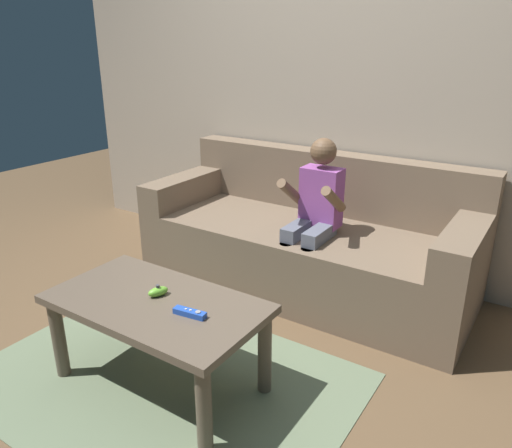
% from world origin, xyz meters
% --- Properties ---
extents(ground_plane, '(8.54, 8.54, 0.00)m').
position_xyz_m(ground_plane, '(0.00, 0.00, 0.00)').
color(ground_plane, brown).
extents(wall_back, '(4.27, 0.05, 2.50)m').
position_xyz_m(wall_back, '(0.00, 1.51, 1.25)').
color(wall_back, '#B2A38E').
rests_on(wall_back, ground).
extents(couch, '(1.98, 0.80, 0.80)m').
position_xyz_m(couch, '(0.05, 1.11, 0.28)').
color(couch, '#75604C').
rests_on(couch, ground).
extents(person_seated_on_couch, '(0.32, 0.39, 0.95)m').
position_xyz_m(person_seated_on_couch, '(0.17, 0.94, 0.55)').
color(person_seated_on_couch, slate).
rests_on(person_seated_on_couch, ground).
extents(coffee_table, '(0.93, 0.51, 0.42)m').
position_xyz_m(coffee_table, '(-0.04, -0.10, 0.35)').
color(coffee_table, brown).
rests_on(coffee_table, ground).
extents(area_rug, '(1.67, 1.19, 0.01)m').
position_xyz_m(area_rug, '(-0.04, -0.10, 0.00)').
color(area_rug, '#6B7A5B').
rests_on(area_rug, ground).
extents(game_remote_blue_near_edge, '(0.14, 0.05, 0.03)m').
position_xyz_m(game_remote_blue_near_edge, '(0.16, -0.12, 0.43)').
color(game_remote_blue_near_edge, blue).
rests_on(game_remote_blue_near_edge, coffee_table).
extents(nunchuk_lime, '(0.08, 0.10, 0.05)m').
position_xyz_m(nunchuk_lime, '(-0.06, -0.07, 0.44)').
color(nunchuk_lime, '#72C638').
rests_on(nunchuk_lime, coffee_table).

